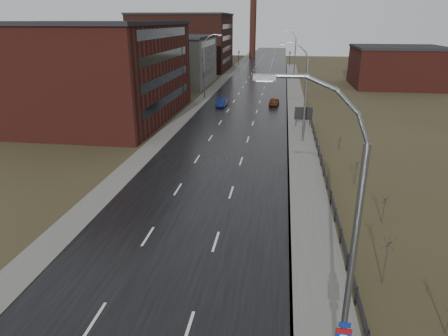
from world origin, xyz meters
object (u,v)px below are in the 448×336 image
(billboard, at_px, (303,114))
(car_near, at_px, (222,102))
(car_far, at_px, (274,102))
(streetlight_main, at_px, (344,252))

(billboard, distance_m, car_near, 17.67)
(car_near, relative_size, car_far, 1.06)
(car_near, height_order, car_far, car_near)
(streetlight_main, distance_m, car_near, 54.87)
(billboard, relative_size, car_near, 0.66)
(car_near, bearing_deg, billboard, -42.12)
(streetlight_main, bearing_deg, billboard, 89.13)
(streetlight_main, bearing_deg, car_far, 93.72)
(car_near, bearing_deg, streetlight_main, -76.06)
(car_near, distance_m, car_far, 8.90)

